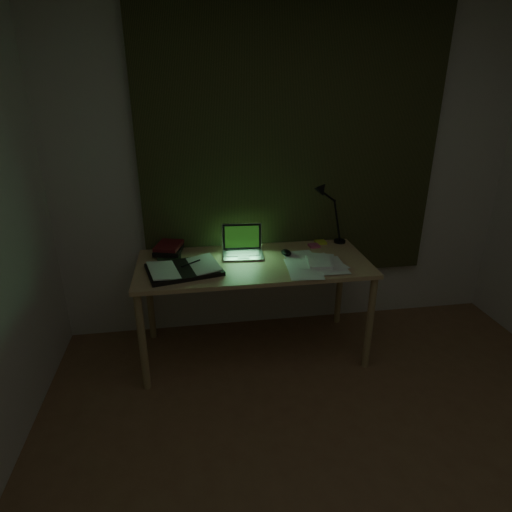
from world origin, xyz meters
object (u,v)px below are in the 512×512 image
Objects in this scene: desk at (253,308)px; book_stack at (168,249)px; laptop at (243,243)px; desk_lamp at (342,212)px; loose_papers at (311,262)px; open_textbook at (184,269)px.

book_stack is at bearing 159.26° from desk.
desk_lamp reaches higher than laptop.
loose_papers is at bearing -17.37° from book_stack.
open_textbook is 1.25× the size of loose_papers.
open_textbook reaches higher than desk.
open_textbook is 0.86m from loose_papers.
desk is 7.34× the size of book_stack.
book_stack is (-0.52, 0.11, -0.06)m from laptop.
desk_lamp is at bearing 2.60° from book_stack.
book_stack is 0.45× the size of desk_lamp.
desk is at bearing -58.71° from laptop.
desk_lamp is (0.78, 0.17, 0.14)m from laptop.
book_stack is at bearing 162.63° from loose_papers.
laptop is at bearing 13.17° from open_textbook.
open_textbook is (-0.42, -0.20, -0.08)m from laptop.
loose_papers is at bearing -140.90° from desk_lamp.
open_textbook is at bearing -168.92° from desk.
laptop is at bearing -176.27° from desk_lamp.
loose_papers is (0.45, -0.19, -0.09)m from laptop.
laptop reaches higher than open_textbook.
laptop is 0.67× the size of desk_lamp.
loose_papers is at bearing -12.32° from open_textbook.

